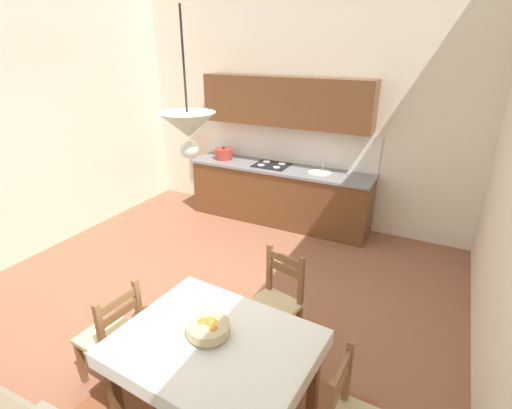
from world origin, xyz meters
TOP-DOWN VIEW (x-y plane):
  - ground_plane at (0.00, 0.00)m, footprint 5.83×6.26m
  - wall_back at (0.00, 2.89)m, footprint 5.83×0.12m
  - kitchen_cabinetry at (-0.14, 2.56)m, footprint 2.83×0.63m
  - dining_table at (0.91, -0.93)m, footprint 1.40×1.14m
  - dining_chair_tv_side at (-0.05, -0.98)m, footprint 0.45×0.45m
  - dining_chair_kitchen_side at (0.94, 0.01)m, footprint 0.51×0.51m
  - fruit_bowl at (0.84, -0.90)m, footprint 0.30×0.30m
  - pendant_lamp at (0.77, -0.89)m, footprint 0.32×0.32m

SIDE VIEW (x-z plane):
  - ground_plane at x=0.00m, z-range -0.10..0.00m
  - dining_chair_tv_side at x=-0.05m, z-range -0.02..0.91m
  - dining_chair_kitchen_side at x=0.94m, z-range -0.02..0.91m
  - dining_table at x=0.91m, z-range 0.25..1.01m
  - fruit_bowl at x=0.84m, z-range 0.75..0.87m
  - kitchen_cabinetry at x=-0.14m, z-range -0.24..1.96m
  - wall_back at x=0.00m, z-range 0.00..4.22m
  - pendant_lamp at x=0.77m, z-range 1.80..2.60m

